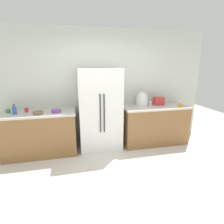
# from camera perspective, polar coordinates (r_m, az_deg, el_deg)

# --- Properties ---
(ground_plane) EXTENTS (10.50, 10.50, 0.00)m
(ground_plane) POSITION_cam_1_polar(r_m,az_deg,el_deg) (3.05, 2.52, -23.03)
(ground_plane) COLOR beige
(kitchen_back_panel) EXTENTS (5.25, 0.10, 2.67)m
(kitchen_back_panel) POSITION_cam_1_polar(r_m,az_deg,el_deg) (4.27, -4.00, 7.55)
(kitchen_back_panel) COLOR silver
(kitchen_back_panel) RESTS_ON ground_plane
(counter_left) EXTENTS (1.49, 0.68, 0.93)m
(counter_left) POSITION_cam_1_polar(r_m,az_deg,el_deg) (4.11, -21.89, -6.36)
(counter_left) COLOR olive
(counter_left) RESTS_ON ground_plane
(counter_right) EXTENTS (1.58, 0.68, 0.93)m
(counter_right) POSITION_cam_1_polar(r_m,az_deg,el_deg) (4.49, 13.31, -3.89)
(counter_right) COLOR olive
(counter_right) RESTS_ON ground_plane
(refrigerator) EXTENTS (0.93, 0.63, 1.81)m
(refrigerator) POSITION_cam_1_polar(r_m,az_deg,el_deg) (3.98, -3.92, 0.68)
(refrigerator) COLOR white
(refrigerator) RESTS_ON ground_plane
(toaster) EXTENTS (0.24, 0.16, 0.19)m
(toaster) POSITION_cam_1_polar(r_m,az_deg,el_deg) (4.50, 14.73, 3.40)
(toaster) COLOR red
(toaster) RESTS_ON counter_right
(rice_cooker) EXTENTS (0.27, 0.27, 0.34)m
(rice_cooker) POSITION_cam_1_polar(r_m,az_deg,el_deg) (4.27, 9.63, 3.97)
(rice_cooker) COLOR silver
(rice_cooker) RESTS_ON counter_right
(bottle_a) EXTENTS (0.08, 0.08, 0.20)m
(bottle_a) POSITION_cam_1_polar(r_m,az_deg,el_deg) (4.02, -28.80, 0.50)
(bottle_a) COLOR blue
(bottle_a) RESTS_ON counter_left
(cup_a) EXTENTS (0.08, 0.08, 0.09)m
(cup_a) POSITION_cam_1_polar(r_m,az_deg,el_deg) (4.11, -25.73, 0.62)
(cup_a) COLOR red
(cup_a) RESTS_ON counter_left
(cup_b) EXTENTS (0.07, 0.07, 0.10)m
(cup_b) POSITION_cam_1_polar(r_m,az_deg,el_deg) (4.39, 12.15, 2.72)
(cup_b) COLOR white
(cup_b) RESTS_ON counter_right
(cup_c) EXTENTS (0.09, 0.09, 0.08)m
(cup_c) POSITION_cam_1_polar(r_m,az_deg,el_deg) (4.20, -30.35, 0.30)
(cup_c) COLOR green
(cup_c) RESTS_ON counter_left
(cup_d) EXTENTS (0.09, 0.09, 0.07)m
(cup_d) POSITION_cam_1_polar(r_m,az_deg,el_deg) (4.45, 21.05, 2.03)
(cup_d) COLOR orange
(cup_d) RESTS_ON counter_right
(bowl_a) EXTENTS (0.20, 0.20, 0.06)m
(bowl_a) POSITION_cam_1_polar(r_m,az_deg,el_deg) (3.83, -22.65, -0.22)
(bowl_a) COLOR brown
(bowl_a) RESTS_ON counter_left
(bowl_b) EXTENTS (0.20, 0.20, 0.05)m
(bowl_b) POSITION_cam_1_polar(r_m,az_deg,el_deg) (3.85, -17.42, 0.33)
(bowl_b) COLOR purple
(bowl_b) RESTS_ON counter_left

